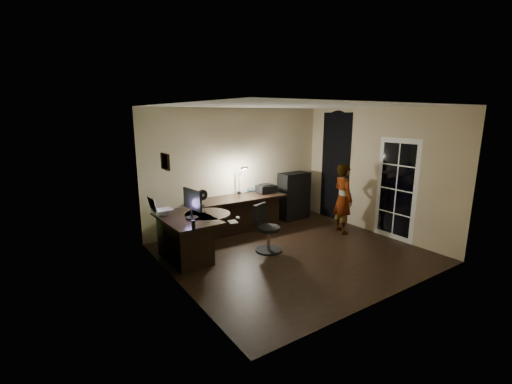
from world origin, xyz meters
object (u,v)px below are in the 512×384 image
desk_right (239,214)px  person (343,199)px  cabinet (294,196)px  monitor (192,208)px  office_chair (269,228)px  desk_left (187,238)px

desk_right → person: 2.30m
cabinet → person: 1.43m
monitor → office_chair: size_ratio=0.62×
cabinet → person: person is taller
desk_left → person: person is taller
office_chair → desk_left: bearing=139.5°
cabinet → person: size_ratio=0.76×
desk_right → cabinet: bearing=5.2°
desk_right → cabinet: size_ratio=1.80×
monitor → cabinet: bearing=10.8°
office_chair → person: person is taller
desk_left → office_chair: size_ratio=1.50×
monitor → person: 3.38m
desk_right → monitor: monitor is taller
monitor → person: (3.35, -0.42, -0.21)m
desk_right → monitor: bearing=-146.9°
monitor → office_chair: monitor is taller
office_chair → person: 2.00m
desk_left → person: bearing=-11.2°
cabinet → person: (0.21, -1.40, 0.19)m
desk_left → cabinet: (3.19, 0.85, 0.19)m
desk_left → monitor: 0.60m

